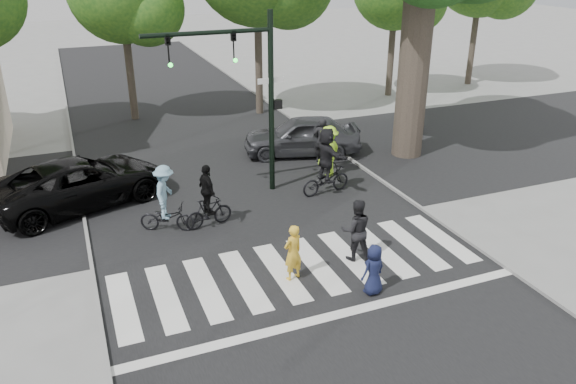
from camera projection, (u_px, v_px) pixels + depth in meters
name	position (u px, v px, depth m)	size (l,w,h in m)	color
ground	(315.00, 288.00, 13.90)	(120.00, 120.00, 0.00)	gray
road_stem	(251.00, 208.00, 18.14)	(10.00, 70.00, 0.01)	black
road_cross	(225.00, 175.00, 20.69)	(70.00, 10.00, 0.01)	black
curb_left	(87.00, 234.00, 16.39)	(0.10, 70.00, 0.10)	gray
curb_right	(386.00, 184.00, 19.85)	(0.10, 70.00, 0.10)	gray
crosswalk	(304.00, 275.00, 14.46)	(10.00, 3.85, 0.01)	silver
traffic_signal	(246.00, 80.00, 17.71)	(4.45, 0.29, 6.00)	black
pedestrian_woman	(293.00, 253.00, 14.01)	(0.55, 0.36, 1.51)	gold
pedestrian_child	(374.00, 270.00, 13.46)	(0.64, 0.42, 1.31)	#151A3B
pedestrian_adult	(356.00, 230.00, 14.88)	(0.84, 0.66, 1.73)	black
cyclist_left	(166.00, 203.00, 16.37)	(1.71, 1.21, 2.06)	black
cyclist_mid	(208.00, 202.00, 16.65)	(1.56, 0.97, 1.97)	black
cyclist_right	(326.00, 165.00, 18.83)	(1.91, 1.77, 2.32)	black
car_suv	(81.00, 182.00, 18.10)	(2.58, 5.60, 1.56)	black
car_grey	(302.00, 135.00, 22.51)	(1.87, 4.65, 1.59)	#38393E
bystander_hivis	(329.00, 151.00, 20.31)	(1.22, 0.70, 1.89)	#B6FE2E
bystander_dark	(322.00, 140.00, 21.69)	(0.64, 0.42, 1.76)	black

